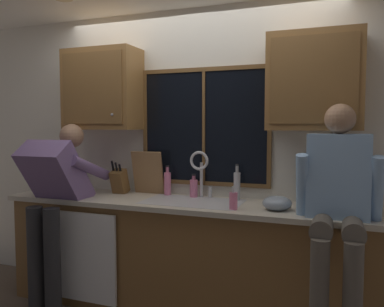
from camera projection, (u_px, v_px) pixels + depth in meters
back_wall at (198, 155)px, 3.52m from camera, size 5.40×0.12×2.55m
window_glass at (204, 127)px, 3.41m from camera, size 1.10×0.02×0.95m
window_frame_top at (204, 69)px, 3.37m from camera, size 1.17×0.02×0.04m
window_frame_bottom at (204, 183)px, 3.44m from camera, size 1.17×0.02×0.04m
window_frame_left at (145, 127)px, 3.60m from camera, size 0.04×0.02×0.95m
window_frame_right at (270, 127)px, 3.20m from camera, size 0.03×0.02×0.95m
window_mullion_center at (204, 127)px, 3.40m from camera, size 0.02×0.02×0.95m
lower_cabinet_run at (183, 258)px, 3.25m from camera, size 3.00×0.58×0.88m
countertop at (182, 204)px, 3.20m from camera, size 3.06×0.62×0.04m
dishwasher_front at (84, 257)px, 3.22m from camera, size 0.60×0.02×0.74m
upper_cabinet_left at (103, 90)px, 3.56m from camera, size 0.68×0.36×0.72m
upper_cabinet_right at (315, 82)px, 2.91m from camera, size 0.68×0.36×0.72m
sink at (193, 214)px, 3.19m from camera, size 0.80×0.46×0.21m
faucet at (201, 168)px, 3.33m from camera, size 0.18×0.09×0.40m
person_standing at (55, 195)px, 3.28m from camera, size 0.53×0.69×1.55m
person_sitting_on_counter at (338, 193)px, 2.53m from camera, size 0.54×0.60×1.26m
knife_block at (120, 181)px, 3.56m from camera, size 0.12×0.18×0.32m
cutting_board at (148, 173)px, 3.54m from camera, size 0.29×0.10×0.39m
mixing_bowl at (277, 203)px, 2.87m from camera, size 0.21×0.21×0.11m
soap_dispenser at (233, 200)px, 2.88m from camera, size 0.06×0.07×0.18m
bottle_green_glass at (194, 188)px, 3.38m from camera, size 0.07×0.07×0.20m
bottle_tall_clear at (237, 185)px, 3.23m from camera, size 0.05×0.05×0.30m
bottle_amber_small at (167, 183)px, 3.47m from camera, size 0.06×0.06×0.26m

